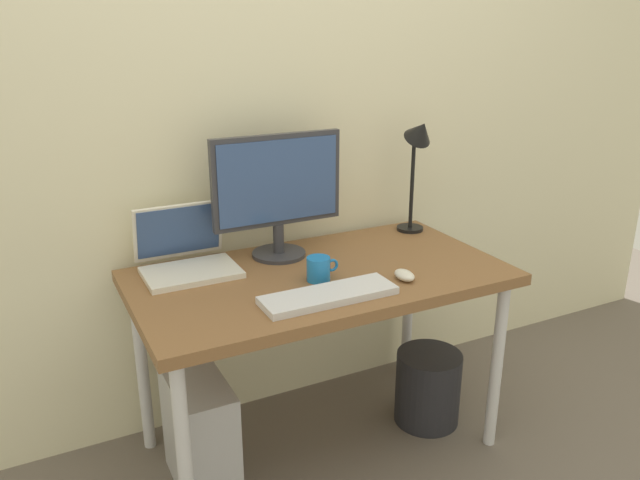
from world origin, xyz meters
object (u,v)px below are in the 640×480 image
object	(u,v)px
mouse	(404,275)
monitor	(278,189)
coffee_mug	(319,269)
desk	(320,290)
laptop	(186,254)
computer_tower	(200,434)
keyboard	(329,295)
wastebasket	(428,387)
desk_lamp	(418,149)

from	to	relation	value
mouse	monitor	bearing A→B (deg)	125.49
monitor	coffee_mug	bearing A→B (deg)	-84.25
desk	mouse	world-z (taller)	mouse
laptop	computer_tower	xyz separation A→B (m)	(-0.06, -0.25, -0.56)
keyboard	monitor	bearing A→B (deg)	88.34
keyboard	computer_tower	size ratio (longest dim) A/B	1.05
coffee_mug	wastebasket	xyz separation A→B (m)	(0.49, 0.01, -0.61)
desk_lamp	keyboard	world-z (taller)	desk_lamp
monitor	wastebasket	xyz separation A→B (m)	(0.52, -0.27, -0.82)
coffee_mug	wastebasket	size ratio (longest dim) A/B	0.38
wastebasket	desk	bearing A→B (deg)	173.28
monitor	mouse	xyz separation A→B (m)	(0.29, -0.40, -0.24)
desk_lamp	monitor	bearing A→B (deg)	-179.92
computer_tower	desk	bearing A→B (deg)	1.63
laptop	desk_lamp	xyz separation A→B (m)	(0.96, -0.02, 0.29)
monitor	laptop	distance (m)	0.40
computer_tower	coffee_mug	bearing A→B (deg)	-6.16
laptop	wastebasket	xyz separation A→B (m)	(0.87, -0.29, -0.62)
mouse	computer_tower	world-z (taller)	mouse
laptop	coffee_mug	xyz separation A→B (m)	(0.37, -0.29, -0.02)
laptop	monitor	bearing A→B (deg)	-3.06
desk	monitor	bearing A→B (deg)	106.08
keyboard	desk	bearing A→B (deg)	70.29
laptop	mouse	distance (m)	0.76
desk	keyboard	size ratio (longest dim) A/B	2.94
monitor	coffee_mug	world-z (taller)	monitor
laptop	coffee_mug	size ratio (longest dim) A/B	2.78
keyboard	coffee_mug	xyz separation A→B (m)	(0.04, 0.15, 0.03)
desk_lamp	laptop	bearing A→B (deg)	178.94
laptop	computer_tower	bearing A→B (deg)	-103.62
monitor	computer_tower	bearing A→B (deg)	-150.54
keyboard	coffee_mug	distance (m)	0.16
desk	desk_lamp	bearing A→B (deg)	21.58
wastebasket	mouse	bearing A→B (deg)	-150.29
laptop	computer_tower	world-z (taller)	laptop
keyboard	coffee_mug	size ratio (longest dim) A/B	3.82
desk	monitor	xyz separation A→B (m)	(-0.06, 0.22, 0.32)
desk_lamp	wastebasket	world-z (taller)	desk_lamp
desk_lamp	desk	bearing A→B (deg)	-158.42
keyboard	coffee_mug	bearing A→B (deg)	74.84
desk_lamp	coffee_mug	distance (m)	0.71
keyboard	computer_tower	distance (m)	0.68
mouse	wastebasket	size ratio (longest dim) A/B	0.30
mouse	computer_tower	distance (m)	0.89
desk_lamp	keyboard	xyz separation A→B (m)	(-0.62, -0.42, -0.33)
computer_tower	wastebasket	xyz separation A→B (m)	(0.93, -0.04, -0.06)
mouse	wastebasket	xyz separation A→B (m)	(0.23, 0.13, -0.58)
coffee_mug	computer_tower	xyz separation A→B (m)	(-0.43, 0.05, -0.55)
desk	wastebasket	world-z (taller)	desk
wastebasket	laptop	bearing A→B (deg)	161.61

